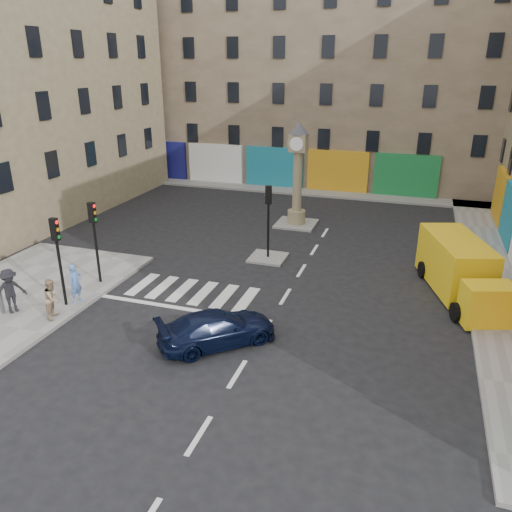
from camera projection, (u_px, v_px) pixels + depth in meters
The scene contains 16 objects.
ground at pixel (256, 343), 17.95m from camera, with size 120.00×120.00×0.00m, color black.
sidewalk_right at pixel (490, 268), 24.24m from camera, with size 2.60×30.00×0.15m, color gray.
sidewalk_far at pixel (296, 191), 38.72m from camera, with size 32.00×2.40×0.15m, color gray.
island_near at pixel (268, 258), 25.59m from camera, with size 1.80×1.80×0.12m, color gray.
island_far at pixel (296, 224), 30.89m from camera, with size 2.40×2.40×0.12m, color gray.
building_far at pixel (317, 73), 40.76m from camera, with size 32.00×10.00×17.00m, color #8A765C.
building_left at pixel (29, 94), 31.35m from camera, with size 8.00×20.00×15.00m, color #988963.
traffic_light_left_near at pixel (58, 248), 19.59m from camera, with size 0.28×0.22×3.70m.
traffic_light_left_far at pixel (94, 230), 21.71m from camera, with size 0.28×0.22×3.70m.
traffic_light_island at pixel (268, 210), 24.66m from camera, with size 0.28×0.22×3.70m.
clock_pillar at pixel (298, 168), 29.61m from camera, with size 1.20×1.20×6.10m.
navy_sedan at pixel (217, 328), 17.72m from camera, with size 1.73×4.25×1.23m, color black.
yellow_van at pixel (460, 270), 21.34m from camera, with size 3.73×6.62×2.31m.
pedestrian_blue at pixel (75, 283), 20.42m from camera, with size 0.61×0.40×1.66m, color #5D87D4.
pedestrian_tan at pixel (53, 298), 19.20m from camera, with size 0.78×0.61×1.60m, color tan.
pedestrian_dark at pixel (10, 291), 19.55m from camera, with size 1.18×0.68×1.83m, color black.
Camera 1 is at (4.85, -14.79, 9.50)m, focal length 35.00 mm.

